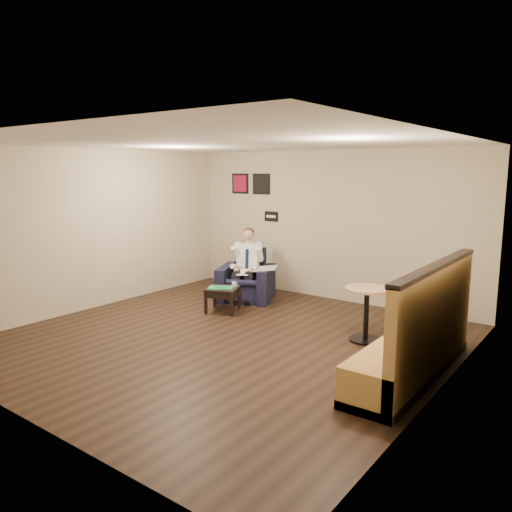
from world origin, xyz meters
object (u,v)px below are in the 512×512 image
Objects in this scene: green_folder at (221,287)px; cafe_table at (366,314)px; side_table at (223,300)px; smartphone at (228,286)px; banquette at (413,320)px; coffee_mug at (234,284)px; seated_man at (244,268)px; armchair at (246,275)px.

green_folder is 2.65m from cafe_table.
side_table is 3.93× the size of smartphone.
cafe_table reaches higher than green_folder.
banquette is at bearing -40.64° from cafe_table.
cafe_table is (2.52, -0.10, -0.08)m from coffee_mug.
seated_man reaches higher than smartphone.
armchair is at bearing 101.21° from side_table.
side_table is 1.22× the size of green_folder.
coffee_mug is at bearing 55.96° from side_table.
armchair is 0.74m from smartphone.
cafe_table is (2.76, -0.70, -0.25)m from seated_man.
smartphone is at bearing -104.63° from seated_man.
green_folder is (-0.02, -0.03, 0.22)m from side_table.
cafe_table is (2.65, -0.09, -0.04)m from smartphone.
armchair is at bearing 99.71° from green_folder.
seated_man is 9.74× the size of smartphone.
seated_man is at bearing 97.45° from green_folder.
seated_man is at bearing 99.10° from side_table.
seated_man is 4.00m from banquette.
green_folder is (0.16, -0.91, -0.04)m from armchair.
seated_man is (0.05, -0.11, 0.17)m from armchair.
seated_man is 2.48× the size of side_table.
cafe_table is at bearing 139.36° from banquette.
banquette reaches higher than cafe_table.
green_folder is 0.19m from smartphone.
coffee_mug is 0.11× the size of cafe_table.
armchair is at bearing 90.27° from smartphone.
armchair is 0.75× the size of seated_man.
green_folder is at bearing 168.79° from banquette.
smartphone is 0.17× the size of cafe_table.
banquette is at bearing -14.72° from coffee_mug.
seated_man is at bearing -90.00° from armchair.
cafe_table is at bearing 2.06° from green_folder.
seated_man is at bearing 87.89° from smartphone.
side_table is at bearing -105.68° from seated_man.
armchair is 1.87× the size of side_table.
seated_man is at bearing 157.76° from banquette.
armchair is at bearing 156.59° from banquette.
banquette is at bearing -26.32° from smartphone.
side_table is 0.27m from smartphone.
banquette is at bearing -11.70° from side_table.
side_table is at bearing 55.96° from green_folder.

